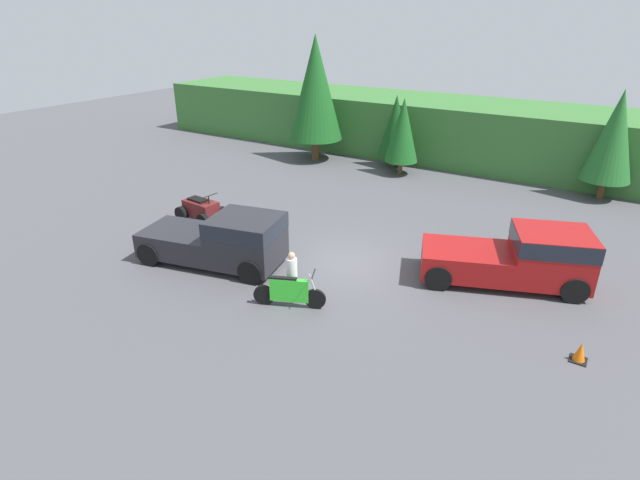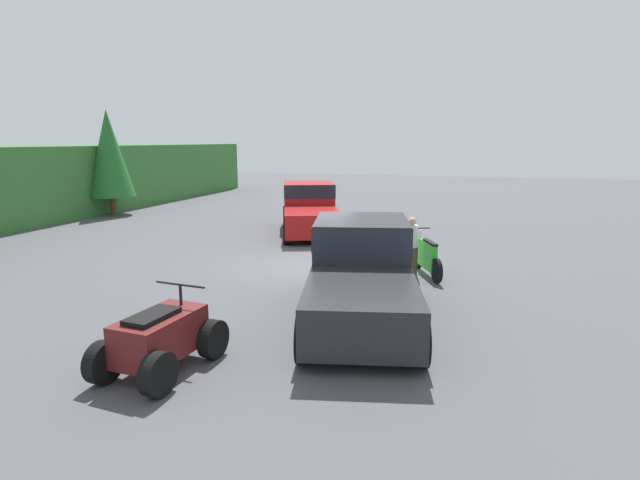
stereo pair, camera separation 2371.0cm
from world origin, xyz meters
name	(u,v)px [view 2 (the right image)]	position (x,y,z in m)	size (l,w,h in m)	color
ground_plane	(310,266)	(0.00, 0.00, 0.00)	(80.00, 80.00, 0.00)	#4C4C51
tree_right	(109,154)	(7.10, 12.56, 3.00)	(2.25, 2.25, 5.11)	brown
pickup_truck_red	(310,207)	(5.59, 1.80, 1.00)	(5.59, 3.77, 1.91)	maroon
pickup_truck_second	(361,267)	(-3.49, -2.28, 1.00)	(5.40, 3.15, 1.91)	#232328
dirt_bike	(427,258)	(0.02, -3.37, 0.49)	(2.09, 1.07, 1.20)	black
quad_atv	(161,339)	(-7.09, 0.21, 0.52)	(2.16, 1.43, 1.29)	black
rider_person	(412,244)	(-0.16, -2.96, 0.88)	(0.38, 0.38, 1.61)	brown
traffic_cone	(400,220)	(7.85, -1.58, 0.25)	(0.42, 0.42, 0.55)	black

